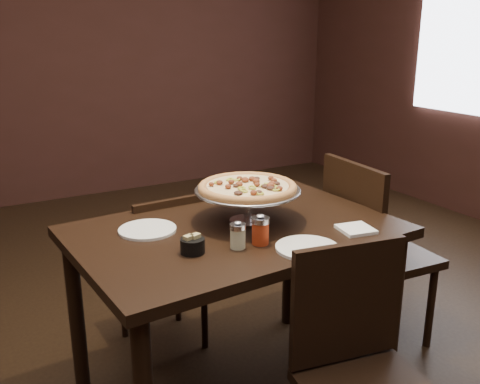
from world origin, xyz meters
TOP-DOWN VIEW (x-y plane):
  - room at (0.06, 0.03)m, footprint 6.04×7.04m
  - dining_table at (0.02, 0.08)m, footprint 1.36×0.95m
  - pizza_stand at (0.10, 0.11)m, footprint 0.45×0.45m
  - parmesan_shaker at (-0.07, -0.11)m, footprint 0.06×0.06m
  - pepper_flake_shaker at (0.02, -0.12)m, footprint 0.07×0.07m
  - packet_caddy at (-0.24, -0.07)m, footprint 0.09×0.09m
  - napkin_stack at (0.43, -0.20)m, footprint 0.15×0.15m
  - plate_left at (-0.31, 0.22)m, footprint 0.23×0.23m
  - plate_near at (0.14, -0.25)m, footprint 0.24×0.24m
  - serving_spatula at (0.20, 0.04)m, footprint 0.17×0.17m
  - chair_far at (-0.10, 0.58)m, footprint 0.41×0.41m
  - chair_near at (0.15, -0.58)m, footprint 0.48×0.48m
  - chair_side at (0.83, 0.13)m, footprint 0.49×0.49m

SIDE VIEW (x-z plane):
  - chair_far at x=-0.10m, z-range 0.04..0.89m
  - chair_near at x=0.15m, z-range 0.04..0.95m
  - chair_side at x=0.83m, z-range 0.05..1.04m
  - dining_table at x=0.02m, z-range 0.30..1.11m
  - plate_left at x=-0.31m, z-range 0.81..0.82m
  - plate_near at x=0.14m, z-range 0.81..0.82m
  - napkin_stack at x=0.43m, z-range 0.81..0.83m
  - packet_caddy at x=-0.24m, z-range 0.81..0.88m
  - parmesan_shaker at x=-0.07m, z-range 0.81..0.92m
  - pepper_flake_shaker at x=0.02m, z-range 0.81..0.93m
  - serving_spatula at x=0.20m, z-range 0.95..0.97m
  - pizza_stand at x=0.10m, z-range 0.87..1.05m
  - room at x=0.06m, z-range -0.02..2.82m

